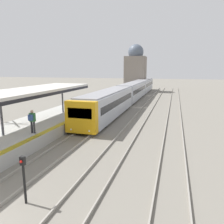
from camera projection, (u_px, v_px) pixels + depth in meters
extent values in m
cube|color=black|center=(25.00, 99.00, 13.91)|extent=(0.08, 20.96, 0.24)
cylinder|color=#47474C|center=(1.00, 116.00, 14.68)|extent=(0.16, 0.16, 2.69)
cylinder|color=#47474C|center=(63.00, 100.00, 22.58)|extent=(0.16, 0.16, 2.69)
cylinder|color=#2D2D33|center=(32.00, 127.00, 15.42)|extent=(0.14, 0.14, 0.85)
cylinder|color=#2D2D33|center=(34.00, 127.00, 15.36)|extent=(0.14, 0.14, 0.85)
cube|color=#2D6638|center=(32.00, 117.00, 15.25)|extent=(0.40, 0.22, 0.60)
sphere|color=tan|center=(32.00, 112.00, 15.17)|extent=(0.22, 0.22, 0.22)
cube|color=#334C8E|center=(30.00, 118.00, 15.06)|extent=(0.30, 0.18, 0.40)
cube|color=gold|center=(81.00, 117.00, 17.66)|extent=(2.65, 0.70, 2.62)
cube|color=black|center=(80.00, 113.00, 17.28)|extent=(2.07, 0.04, 0.84)
sphere|color=#EFEACC|center=(71.00, 129.00, 17.75)|extent=(0.16, 0.16, 0.16)
sphere|color=#EFEACC|center=(89.00, 131.00, 17.32)|extent=(0.16, 0.16, 0.16)
cube|color=#A8ADB7|center=(108.00, 103.00, 24.70)|extent=(2.65, 14.25, 2.62)
cube|color=gray|center=(108.00, 91.00, 24.44)|extent=(2.33, 13.96, 0.12)
cube|color=black|center=(108.00, 101.00, 24.65)|extent=(2.67, 13.11, 0.68)
cylinder|color=black|center=(83.00, 123.00, 20.88)|extent=(0.12, 0.70, 0.70)
cylinder|color=black|center=(105.00, 124.00, 20.27)|extent=(0.12, 0.70, 0.70)
cylinder|color=black|center=(110.00, 107.00, 29.61)|extent=(0.12, 0.70, 0.70)
cylinder|color=black|center=(127.00, 108.00, 29.00)|extent=(0.12, 0.70, 0.70)
cube|color=#A8ADB7|center=(133.00, 91.00, 38.46)|extent=(2.65, 14.25, 2.62)
cube|color=gray|center=(133.00, 83.00, 38.20)|extent=(2.33, 13.96, 0.12)
cube|color=black|center=(133.00, 89.00, 38.41)|extent=(2.67, 13.11, 0.68)
cylinder|color=black|center=(120.00, 101.00, 34.64)|extent=(0.12, 0.70, 0.70)
cylinder|color=black|center=(134.00, 102.00, 34.03)|extent=(0.12, 0.70, 0.70)
cylinder|color=black|center=(131.00, 95.00, 43.37)|extent=(0.12, 0.70, 0.70)
cylinder|color=black|center=(143.00, 95.00, 42.76)|extent=(0.12, 0.70, 0.70)
cube|color=#A8ADB7|center=(144.00, 85.00, 52.22)|extent=(2.65, 14.25, 2.62)
cube|color=gray|center=(144.00, 79.00, 51.95)|extent=(2.33, 13.96, 0.12)
cube|color=black|center=(144.00, 84.00, 52.16)|extent=(2.67, 13.11, 0.68)
cylinder|color=black|center=(136.00, 92.00, 48.40)|extent=(0.12, 0.70, 0.70)
cylinder|color=black|center=(146.00, 92.00, 47.79)|extent=(0.12, 0.70, 0.70)
cylinder|color=black|center=(142.00, 89.00, 57.13)|extent=(0.12, 0.70, 0.70)
cylinder|color=black|center=(151.00, 89.00, 56.52)|extent=(0.12, 0.70, 0.70)
cylinder|color=black|center=(25.00, 184.00, 8.79)|extent=(0.10, 0.10, 1.67)
cube|color=black|center=(23.00, 161.00, 8.59)|extent=(0.20, 0.14, 0.36)
sphere|color=red|center=(21.00, 162.00, 8.51)|extent=(0.11, 0.11, 0.11)
cube|color=slate|center=(135.00, 74.00, 53.30)|extent=(4.81, 4.81, 8.34)
sphere|color=#4C5666|center=(136.00, 52.00, 52.29)|extent=(3.70, 3.70, 3.70)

